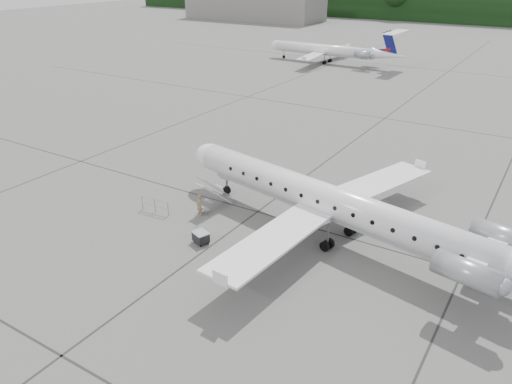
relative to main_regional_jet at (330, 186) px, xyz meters
The scene contains 8 objects.
ground 6.34m from the main_regional_jet, 106.10° to the right, with size 320.00×320.00×0.00m, color #5F5F5D.
terminal_building 126.94m from the main_regional_jet, 124.27° to the left, with size 40.00×14.00×10.00m, color slate.
main_regional_jet is the anchor object (origin of this frame).
airstair 8.58m from the main_regional_jet, behind, with size 0.85×2.46×2.17m, color white, non-canonical shape.
passenger 9.13m from the main_regional_jet, 167.18° to the right, with size 0.54×0.36×1.49m, color #8C6E4C.
safety_railing 12.14m from the main_regional_jet, 164.05° to the right, with size 2.20×0.08×1.00m, color gray, non-canonical shape.
baggage_cart 8.40m from the main_regional_jet, 141.92° to the right, with size 0.92×0.74×0.79m, color black, non-canonical shape.
bg_regional_left 58.97m from the main_regional_jet, 115.36° to the left, with size 22.67×16.32×5.95m, color white, non-canonical shape.
Camera 1 is at (12.14, -20.27, 15.68)m, focal length 35.00 mm.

